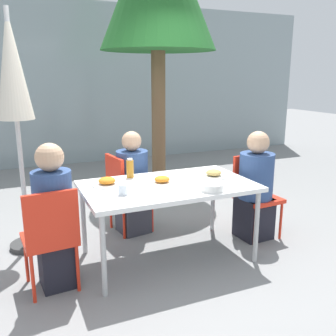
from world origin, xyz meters
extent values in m
plane|color=gray|center=(0.00, 0.00, 0.00)|extent=(24.00, 24.00, 0.00)
cube|color=#89999E|center=(0.00, 4.38, 1.50)|extent=(10.00, 0.20, 3.00)
cube|color=white|center=(0.00, 0.00, 0.70)|extent=(1.54, 0.91, 0.04)
cylinder|color=#B7B7B7|center=(-0.71, -0.39, 0.34)|extent=(0.04, 0.04, 0.68)
cylinder|color=#B7B7B7|center=(0.71, -0.39, 0.34)|extent=(0.04, 0.04, 0.68)
cylinder|color=#B7B7B7|center=(-0.71, 0.39, 0.34)|extent=(0.04, 0.04, 0.68)
cylinder|color=#B7B7B7|center=(0.71, 0.39, 0.34)|extent=(0.04, 0.04, 0.68)
cube|color=red|center=(-1.07, -0.09, 0.42)|extent=(0.43, 0.43, 0.04)
cube|color=red|center=(-1.05, -0.27, 0.65)|extent=(0.40, 0.07, 0.42)
cylinder|color=red|center=(-1.25, 0.07, 0.20)|extent=(0.03, 0.03, 0.40)
cylinder|color=red|center=(-0.91, 0.10, 0.20)|extent=(0.03, 0.03, 0.40)
cylinder|color=red|center=(-1.22, -0.27, 0.20)|extent=(0.03, 0.03, 0.40)
cylinder|color=red|center=(-0.88, -0.24, 0.20)|extent=(0.03, 0.03, 0.40)
cube|color=black|center=(-1.02, -0.08, 0.22)|extent=(0.30, 0.30, 0.44)
cylinder|color=navy|center=(-1.02, -0.08, 0.70)|extent=(0.31, 0.31, 0.53)
sphere|color=tan|center=(-1.02, -0.08, 1.08)|extent=(0.22, 0.22, 0.22)
cube|color=red|center=(1.07, 0.07, 0.42)|extent=(0.42, 0.42, 0.04)
cube|color=red|center=(1.06, 0.25, 0.65)|extent=(0.40, 0.06, 0.42)
cylinder|color=red|center=(1.25, -0.09, 0.20)|extent=(0.03, 0.03, 0.40)
cylinder|color=red|center=(0.91, -0.11, 0.20)|extent=(0.03, 0.03, 0.40)
cylinder|color=red|center=(1.23, 0.25, 0.20)|extent=(0.03, 0.03, 0.40)
cylinder|color=red|center=(0.89, 0.23, 0.20)|extent=(0.03, 0.03, 0.40)
cube|color=black|center=(1.02, 0.06, 0.22)|extent=(0.34, 0.34, 0.44)
cylinder|color=navy|center=(1.02, 0.06, 0.68)|extent=(0.35, 0.35, 0.47)
sphere|color=tan|center=(1.02, 0.06, 1.03)|extent=(0.23, 0.23, 0.23)
cube|color=red|center=(-0.12, 0.75, 0.42)|extent=(0.46, 0.46, 0.04)
cube|color=red|center=(-0.30, 0.73, 0.65)|extent=(0.10, 0.40, 0.42)
cylinder|color=red|center=(0.02, 0.95, 0.20)|extent=(0.03, 0.03, 0.40)
cylinder|color=red|center=(0.08, 0.61, 0.20)|extent=(0.03, 0.03, 0.40)
cylinder|color=red|center=(-0.31, 0.90, 0.20)|extent=(0.03, 0.03, 0.40)
cylinder|color=red|center=(-0.26, 0.56, 0.20)|extent=(0.03, 0.03, 0.40)
cube|color=#383842|center=(-0.11, 0.71, 0.22)|extent=(0.35, 0.35, 0.44)
cylinder|color=navy|center=(-0.11, 0.71, 0.67)|extent=(0.34, 0.34, 0.47)
sphere|color=tan|center=(-0.11, 0.71, 1.01)|extent=(0.21, 0.21, 0.21)
cylinder|color=#333333|center=(-1.20, 0.74, 0.03)|extent=(0.36, 0.36, 0.05)
cylinder|color=#BCBCBC|center=(-1.20, 0.74, 1.13)|extent=(0.04, 0.04, 2.27)
cone|color=beige|center=(-1.20, 0.74, 1.78)|extent=(0.33, 0.33, 0.98)
cylinder|color=white|center=(0.50, 0.05, 0.73)|extent=(0.27, 0.27, 0.01)
ellipsoid|color=tan|center=(0.50, 0.05, 0.77)|extent=(0.15, 0.15, 0.06)
cylinder|color=white|center=(-0.52, 0.18, 0.73)|extent=(0.28, 0.28, 0.01)
ellipsoid|color=orange|center=(-0.52, 0.18, 0.77)|extent=(0.15, 0.15, 0.06)
cylinder|color=white|center=(-0.04, 0.04, 0.73)|extent=(0.25, 0.25, 0.01)
ellipsoid|color=orange|center=(-0.04, 0.04, 0.77)|extent=(0.14, 0.14, 0.06)
cylinder|color=#B7751E|center=(-0.25, 0.35, 0.81)|extent=(0.07, 0.07, 0.17)
cylinder|color=white|center=(-0.25, 0.35, 0.90)|extent=(0.05, 0.05, 0.02)
cylinder|color=silver|center=(-0.47, -0.14, 0.77)|extent=(0.07, 0.07, 0.09)
cylinder|color=white|center=(0.27, -0.33, 0.76)|extent=(0.20, 0.20, 0.06)
cylinder|color=brown|center=(0.73, 2.03, 1.00)|extent=(0.20, 0.20, 2.01)
camera|label=1|loc=(-1.29, -2.99, 1.69)|focal=40.00mm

